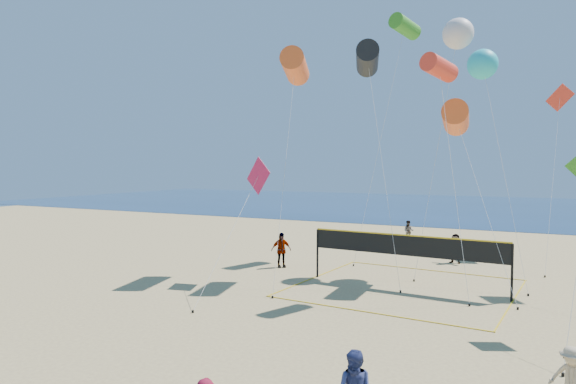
% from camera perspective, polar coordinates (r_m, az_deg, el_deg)
% --- Properties ---
extents(ocean, '(140.00, 50.00, 0.03)m').
position_cam_1_polar(ocean, '(71.29, 22.79, -1.67)').
color(ocean, '#102A4C').
rests_on(ocean, ground).
extents(bystander_b, '(1.04, 0.75, 1.46)m').
position_cam_1_polar(bystander_b, '(13.83, 28.97, -17.67)').
color(bystander_b, tan).
rests_on(bystander_b, ground).
extents(far_person_0, '(1.11, 1.10, 1.89)m').
position_cam_1_polar(far_person_0, '(27.86, -0.77, -6.46)').
color(far_person_0, gray).
rests_on(far_person_0, ground).
extents(far_person_1, '(1.60, 0.76, 1.65)m').
position_cam_1_polar(far_person_1, '(30.59, 18.10, -5.98)').
color(far_person_1, gray).
rests_on(far_person_1, ground).
extents(far_person_3, '(0.76, 0.61, 1.51)m').
position_cam_1_polar(far_person_3, '(38.31, 13.26, -4.24)').
color(far_person_3, gray).
rests_on(far_person_3, ground).
extents(volleyball_net, '(9.71, 9.57, 2.43)m').
position_cam_1_polar(volleyball_net, '(23.70, 12.89, -6.46)').
color(volleyball_net, black).
rests_on(volleyball_net, ground).
extents(kite_0, '(2.70, 7.05, 11.38)m').
position_cam_1_polar(kite_0, '(27.08, 0.79, 13.77)').
color(kite_0, '#F55D23').
rests_on(kite_0, ground).
extents(kite_1, '(3.48, 4.30, 11.49)m').
position_cam_1_polar(kite_1, '(26.43, 8.82, 14.40)').
color(kite_1, black).
rests_on(kite_1, ground).
extents(kite_2, '(2.29, 2.51, 10.16)m').
position_cam_1_polar(kite_2, '(23.06, 16.45, 13.09)').
color(kite_2, red).
rests_on(kite_2, ground).
extents(kite_3, '(1.72, 6.25, 5.94)m').
position_cam_1_polar(kite_3, '(24.20, -3.54, 1.33)').
color(kite_3, '#B8174B').
rests_on(kite_3, ground).
extents(kite_6, '(2.11, 5.36, 13.29)m').
position_cam_1_polar(kite_6, '(29.77, 18.37, 16.34)').
color(kite_6, silver).
rests_on(kite_6, ground).
extents(kite_7, '(3.56, 5.80, 11.50)m').
position_cam_1_polar(kite_7, '(29.06, 20.81, 13.12)').
color(kite_7, '#24C4D6').
rests_on(kite_7, ground).
extents(kite_8, '(2.24, 6.40, 14.62)m').
position_cam_1_polar(kite_8, '(33.61, 12.86, 17.47)').
color(kite_8, '#369121').
rests_on(kite_8, ground).
extents(kite_9, '(1.60, 8.14, 10.51)m').
position_cam_1_polar(kite_9, '(35.51, 27.91, 8.42)').
color(kite_9, red).
rests_on(kite_9, ground).
extents(kite_10, '(3.83, 5.54, 8.52)m').
position_cam_1_polar(kite_10, '(25.62, 18.13, 7.81)').
color(kite_10, '#F55D23').
rests_on(kite_10, ground).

